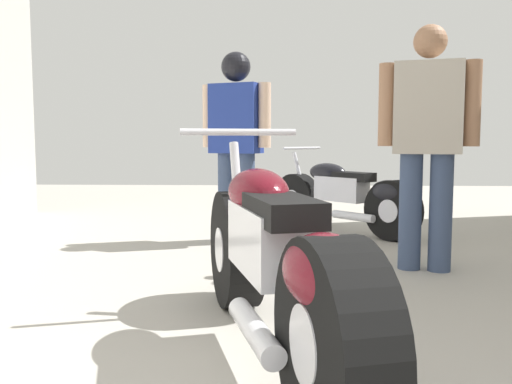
{
  "coord_description": "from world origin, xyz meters",
  "views": [
    {
      "loc": [
        -0.05,
        -0.03,
        0.89
      ],
      "look_at": [
        -0.17,
        3.27,
        0.57
      ],
      "focal_mm": 38.73,
      "sensor_mm": 36.0,
      "label": 1
    }
  ],
  "objects_px": {
    "mechanic_in_blue": "(428,133)",
    "mechanic_with_helmet": "(236,129)",
    "motorcycle_black_naked": "(344,196)",
    "motorcycle_maroon_cruiser": "(273,262)"
  },
  "relations": [
    {
      "from": "motorcycle_black_naked",
      "to": "mechanic_with_helmet",
      "type": "xyz_separation_m",
      "value": [
        -1.0,
        -0.51,
        0.63
      ]
    },
    {
      "from": "mechanic_with_helmet",
      "to": "mechanic_in_blue",
      "type": "bearing_deg",
      "value": -36.75
    },
    {
      "from": "motorcycle_maroon_cruiser",
      "to": "mechanic_in_blue",
      "type": "xyz_separation_m",
      "value": [
        1.02,
        1.57,
        0.53
      ]
    },
    {
      "from": "motorcycle_maroon_cruiser",
      "to": "mechanic_with_helmet",
      "type": "distance_m",
      "value": 2.67
    },
    {
      "from": "motorcycle_black_naked",
      "to": "mechanic_in_blue",
      "type": "relative_size",
      "value": 0.85
    },
    {
      "from": "motorcycle_black_naked",
      "to": "mechanic_in_blue",
      "type": "bearing_deg",
      "value": -76.64
    },
    {
      "from": "mechanic_in_blue",
      "to": "mechanic_with_helmet",
      "type": "distance_m",
      "value": 1.69
    },
    {
      "from": "motorcycle_maroon_cruiser",
      "to": "mechanic_with_helmet",
      "type": "bearing_deg",
      "value": 97.35
    },
    {
      "from": "motorcycle_maroon_cruiser",
      "to": "motorcycle_black_naked",
      "type": "distance_m",
      "value": 3.17
    },
    {
      "from": "motorcycle_maroon_cruiser",
      "to": "mechanic_in_blue",
      "type": "height_order",
      "value": "mechanic_in_blue"
    }
  ]
}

